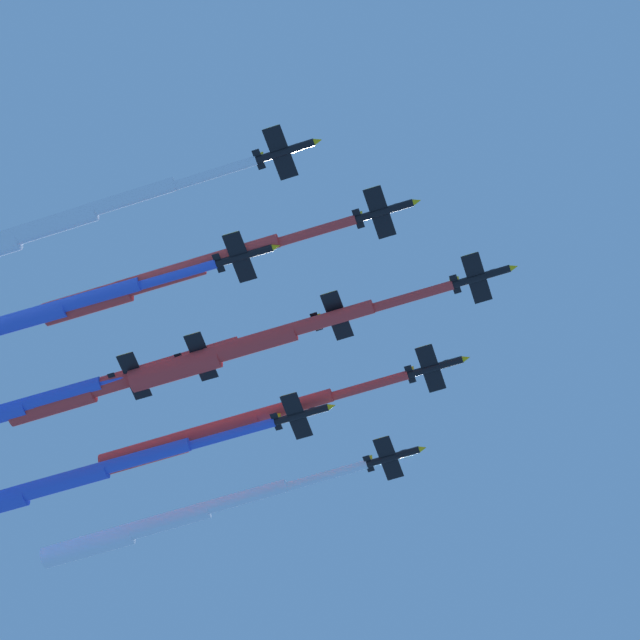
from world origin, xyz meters
The scene contains 8 objects.
jet_lead centered at (5.47, -9.46, 206.43)m, with size 33.39×53.24×3.94m.
jet_port_inner centered at (-0.68, -25.31, 208.97)m, with size 33.07×52.92×3.91m.
jet_starboard_inner centered at (21.89, -10.74, 208.46)m, with size 32.55×51.69×3.92m.
jet_port_mid centered at (15.82, -27.13, 207.56)m, with size 32.40×52.25×3.97m.
jet_starboard_mid centered at (-5.17, -44.04, 209.65)m, with size 35.32×57.06×3.99m.
jet_port_outer centered at (39.31, -14.38, 207.31)m, with size 33.29×53.80×3.98m.
jet_starboard_outer centered at (12.72, -47.15, 205.88)m, with size 36.71×58.30×3.94m.
jet_trail_port centered at (33.36, -29.12, 207.33)m, with size 33.24×51.79×3.99m.
Camera 1 is at (64.08, 73.18, -5.29)m, focal length 88.48 mm.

